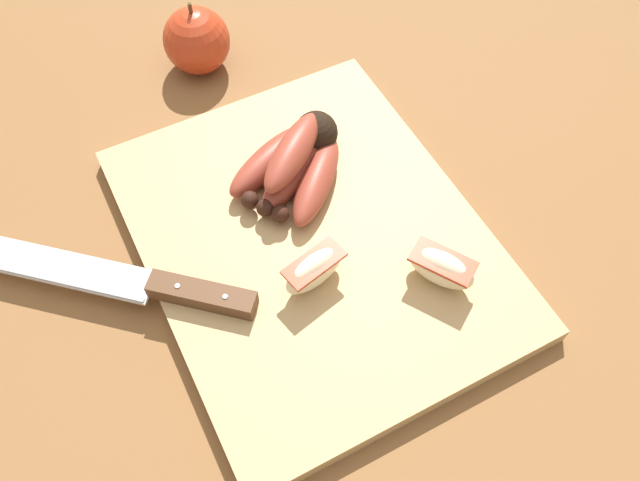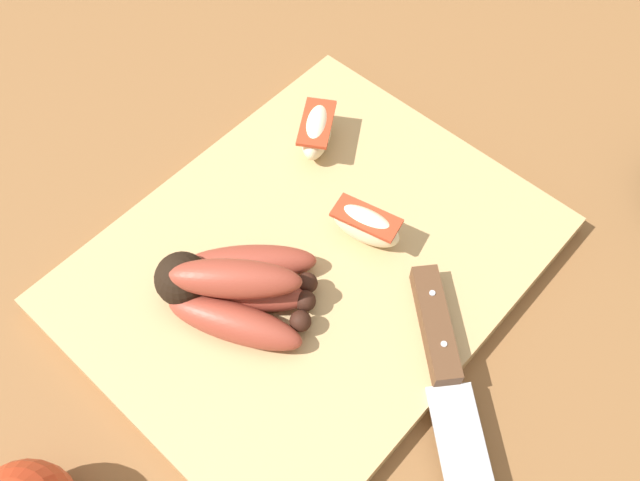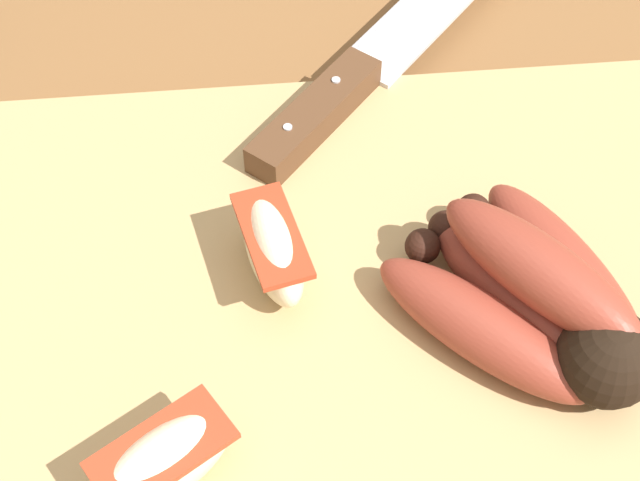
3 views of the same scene
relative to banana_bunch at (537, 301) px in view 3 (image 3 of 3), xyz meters
The scene contains 6 objects.
ground_plane 0.10m from the banana_bunch, behind, with size 6.00×6.00×0.00m, color brown.
cutting_board 0.08m from the banana_bunch, 164.79° to the left, with size 0.40×0.31×0.02m, color tan.
banana_bunch is the anchor object (origin of this frame).
chefs_knife 0.19m from the banana_bunch, 108.90° to the left, with size 0.21×0.23×0.02m.
apple_wedge_near 0.18m from the banana_bunch, 159.93° to the right, with size 0.07×0.06×0.04m.
apple_wedge_middle 0.13m from the banana_bunch, 161.04° to the left, with size 0.04×0.07×0.04m.
Camera 3 is at (-0.03, -0.23, 0.40)m, focal length 51.79 mm.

